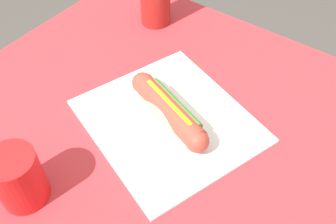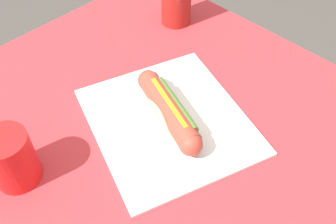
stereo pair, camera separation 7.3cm
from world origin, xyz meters
The scene contains 4 objects.
dining_table centered at (0.00, 0.00, 0.58)m, with size 1.00×0.78×0.74m.
paper_wrapper centered at (-0.05, 0.00, 0.74)m, with size 0.32×0.29×0.01m, color silver.
hot_dog centered at (-0.05, 0.00, 0.77)m, with size 0.21×0.11×0.05m.
drinking_cup centered at (-0.15, -0.27, 0.79)m, with size 0.08×0.08×0.10m, color red.
Camera 2 is at (0.29, -0.35, 1.31)m, focal length 41.01 mm.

